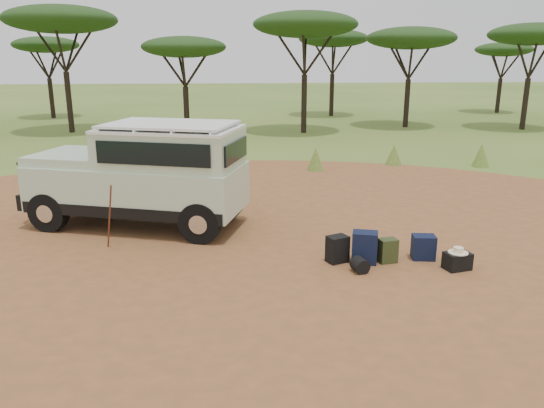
{
  "coord_description": "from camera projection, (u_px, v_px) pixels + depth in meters",
  "views": [
    {
      "loc": [
        -0.14,
        -9.41,
        3.83
      ],
      "look_at": [
        0.78,
        0.65,
        1.0
      ],
      "focal_mm": 35.0,
      "sensor_mm": 36.0,
      "label": 1
    }
  ],
  "objects": [
    {
      "name": "ground",
      "position": [
        234.0,
        265.0,
        10.07
      ],
      "size": [
        140.0,
        140.0,
        0.0
      ],
      "primitive_type": "plane",
      "color": "#476724",
      "rests_on": "ground"
    },
    {
      "name": "safari_vehicle",
      "position": [
        144.0,
        177.0,
        12.09
      ],
      "size": [
        5.27,
        3.37,
        2.41
      ],
      "rotation": [
        0.0,
        0.0,
        -0.31
      ],
      "color": "#B5CCAE",
      "rests_on": "ground"
    },
    {
      "name": "backpack_olive",
      "position": [
        388.0,
        251.0,
        10.13
      ],
      "size": [
        0.38,
        0.31,
        0.47
      ],
      "primitive_type": "cube",
      "rotation": [
        0.0,
        0.0,
        0.19
      ],
      "color": "#313C1B",
      "rests_on": "ground"
    },
    {
      "name": "walking_staff",
      "position": [
        110.0,
        217.0,
        10.7
      ],
      "size": [
        0.27,
        0.33,
        1.39
      ],
      "primitive_type": "cylinder",
      "rotation": [
        0.26,
        0.0,
        0.67
      ],
      "color": "maroon",
      "rests_on": "ground"
    },
    {
      "name": "grass_fringe",
      "position": [
        232.0,
        159.0,
        18.28
      ],
      "size": [
        36.6,
        1.6,
        0.9
      ],
      "color": "#476724",
      "rests_on": "ground"
    },
    {
      "name": "hard_case",
      "position": [
        457.0,
        261.0,
        9.81
      ],
      "size": [
        0.52,
        0.42,
        0.33
      ],
      "primitive_type": "cube",
      "rotation": [
        0.0,
        0.0,
        0.23
      ],
      "color": "black",
      "rests_on": "ground"
    },
    {
      "name": "backpack_black",
      "position": [
        337.0,
        249.0,
        10.13
      ],
      "size": [
        0.46,
        0.41,
        0.53
      ],
      "primitive_type": "cube",
      "rotation": [
        0.0,
        0.0,
        0.4
      ],
      "color": "black",
      "rests_on": "ground"
    },
    {
      "name": "backpack_navy",
      "position": [
        365.0,
        247.0,
        10.09
      ],
      "size": [
        0.55,
        0.46,
        0.62
      ],
      "primitive_type": "cube",
      "rotation": [
        0.0,
        0.0,
        -0.28
      ],
      "color": "black",
      "rests_on": "ground"
    },
    {
      "name": "safari_hat",
      "position": [
        458.0,
        251.0,
        9.76
      ],
      "size": [
        0.36,
        0.36,
        0.11
      ],
      "color": "beige",
      "rests_on": "hard_case"
    },
    {
      "name": "duffel_navy",
      "position": [
        423.0,
        247.0,
        10.29
      ],
      "size": [
        0.47,
        0.38,
        0.48
      ],
      "primitive_type": "cube",
      "rotation": [
        0.0,
        0.0,
        -0.14
      ],
      "color": "black",
      "rests_on": "ground"
    },
    {
      "name": "stuff_sack",
      "position": [
        360.0,
        265.0,
        9.68
      ],
      "size": [
        0.34,
        0.34,
        0.28
      ],
      "primitive_type": "cylinder",
      "rotation": [
        1.57,
        0.0,
        0.25
      ],
      "color": "black",
      "rests_on": "ground"
    },
    {
      "name": "acacia_treeline",
      "position": [
        238.0,
        35.0,
        27.82
      ],
      "size": [
        46.7,
        13.2,
        6.26
      ],
      "color": "black",
      "rests_on": "ground"
    },
    {
      "name": "dirt_clearing",
      "position": [
        234.0,
        265.0,
        10.07
      ],
      "size": [
        23.0,
        23.0,
        0.01
      ],
      "primitive_type": "cylinder",
      "color": "brown",
      "rests_on": "ground"
    }
  ]
}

